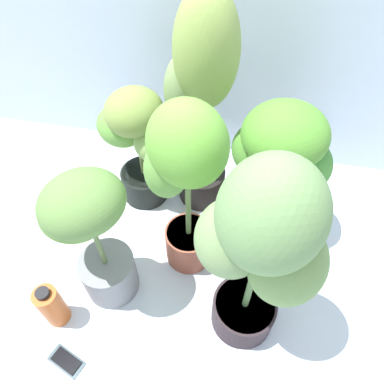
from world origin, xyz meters
TOP-DOWN VIEW (x-y plane):
  - ground_plane at (0.00, 0.00)m, footprint 8.00×8.00m
  - potted_plant_center at (-0.01, 0.11)m, footprint 0.35×0.31m
  - potted_plant_back_right at (0.33, 0.36)m, footprint 0.48×0.40m
  - potted_plant_front_right at (0.28, -0.15)m, footprint 0.48×0.37m
  - potted_plant_back_center at (-0.02, 0.48)m, footprint 0.35×0.29m
  - potted_plant_front_left at (-0.31, -0.10)m, footprint 0.39×0.38m
  - potted_plant_back_left at (-0.29, 0.43)m, footprint 0.41×0.34m
  - cell_phone at (-0.36, -0.45)m, footprint 0.16×0.12m
  - nutrient_bottle at (-0.46, -0.29)m, footprint 0.09×0.09m

SIDE VIEW (x-z plane):
  - ground_plane at x=0.00m, z-range 0.00..0.00m
  - cell_phone at x=-0.36m, z-range 0.00..0.01m
  - nutrient_bottle at x=-0.46m, z-range -0.01..0.23m
  - potted_plant_back_left at x=-0.29m, z-range 0.05..0.70m
  - potted_plant_front_left at x=-0.31m, z-range 0.06..0.75m
  - potted_plant_back_right at x=0.33m, z-range 0.08..0.77m
  - potted_plant_center at x=-0.01m, z-range 0.10..0.96m
  - potted_plant_front_right at x=0.28m, z-range 0.10..1.02m
  - potted_plant_back_center at x=-0.02m, z-range 0.09..1.14m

